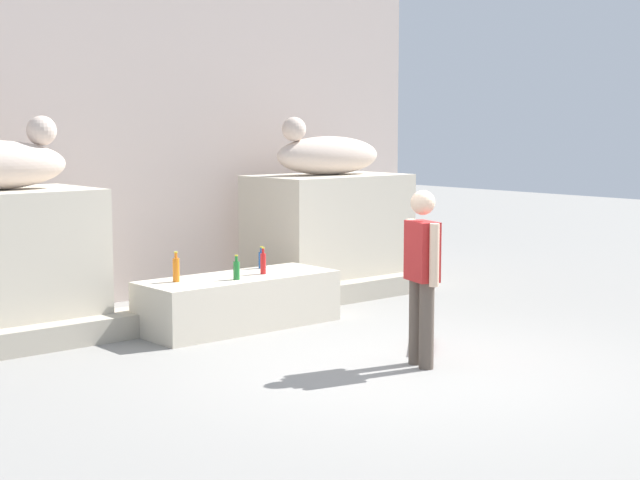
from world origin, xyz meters
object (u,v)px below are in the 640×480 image
(bottle_blue, at_px, (261,259))
(bottle_red, at_px, (263,263))
(skateboard, at_px, (424,341))
(bottle_green, at_px, (236,270))
(statue_reclining_right, at_px, (326,154))
(skater, at_px, (422,270))
(bottle_orange, at_px, (176,269))

(bottle_blue, height_order, bottle_red, bottle_red)
(skateboard, distance_m, bottle_green, 2.21)
(skateboard, distance_m, bottle_red, 2.16)
(statue_reclining_right, xyz_separation_m, skateboard, (-1.45, -3.19, -1.81))
(skater, height_order, bottle_blue, skater)
(skater, distance_m, bottle_green, 2.43)
(skater, relative_size, skateboard, 2.29)
(bottle_orange, bearing_deg, bottle_green, -27.49)
(statue_reclining_right, xyz_separation_m, skater, (-2.03, -3.70, -0.95))
(statue_reclining_right, relative_size, skater, 0.99)
(skater, bearing_deg, bottle_blue, 11.67)
(bottle_orange, relative_size, bottle_red, 1.08)
(skater, distance_m, skateboard, 1.16)
(bottle_red, bearing_deg, bottle_blue, 55.17)
(statue_reclining_right, relative_size, bottle_orange, 5.01)
(bottle_orange, distance_m, bottle_red, 1.06)
(skateboard, height_order, bottle_red, bottle_red)
(bottle_orange, xyz_separation_m, bottle_blue, (1.30, 0.18, -0.03))
(statue_reclining_right, distance_m, bottle_red, 2.60)
(statue_reclining_right, bearing_deg, skater, 67.70)
(bottle_red, bearing_deg, bottle_orange, 170.27)
(skateboard, bearing_deg, skater, 179.16)
(skateboard, distance_m, bottle_blue, 2.45)
(skater, relative_size, bottle_blue, 6.38)
(bottle_orange, xyz_separation_m, bottle_red, (1.04, -0.18, -0.01))
(statue_reclining_right, relative_size, bottle_green, 6.05)
(bottle_red, bearing_deg, bottle_green, -164.95)
(skater, bearing_deg, bottle_orange, 38.03)
(bottle_orange, bearing_deg, bottle_blue, 8.08)
(statue_reclining_right, distance_m, skater, 4.33)
(skateboard, relative_size, bottle_red, 2.37)
(skater, bearing_deg, statue_reclining_right, -11.28)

